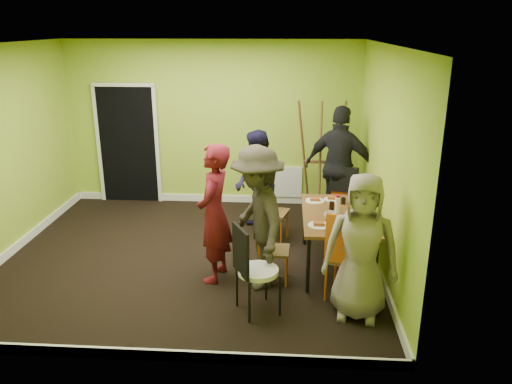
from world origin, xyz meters
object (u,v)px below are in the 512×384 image
chair_left_far (269,206)px  chair_left_near (268,244)px  easel (319,159)px  person_back_end (340,167)px  chair_front_end (346,252)px  blue_bottle (366,216)px  person_standing (214,214)px  orange_bottle (333,205)px  person_front_end (361,248)px  chair_back_end (343,186)px  thermos (337,206)px  chair_bentwood (252,266)px  person_left_near (258,218)px  dining_table (338,218)px  person_left_far (257,183)px

chair_left_far → chair_left_near: chair_left_far is taller
easel → person_back_end: size_ratio=1.02×
chair_front_end → person_back_end: 2.37m
blue_bottle → person_standing: person_standing is taller
orange_bottle → person_front_end: size_ratio=0.05×
orange_bottle → person_standing: person_standing is taller
chair_left_far → chair_front_end: chair_front_end is taller
chair_back_end → thermos: thermos is taller
thermos → person_back_end: 1.57m
chair_bentwood → thermos: (0.99, 1.10, 0.30)m
person_back_end → thermos: bearing=105.8°
chair_left_near → chair_bentwood: (-0.14, -0.74, 0.08)m
chair_back_end → easel: easel is taller
person_back_end → person_front_end: person_back_end is taller
chair_left_far → person_front_end: person_front_end is taller
person_standing → person_front_end: size_ratio=1.07×
person_left_near → dining_table: bearing=96.2°
dining_table → chair_back_end: chair_back_end is taller
chair_front_end → person_left_far: size_ratio=0.69×
chair_left_near → person_left_far: bearing=-168.8°
thermos → chair_back_end: bearing=81.2°
person_left_far → person_back_end: size_ratio=0.84×
chair_front_end → easel: (-0.17, 2.75, 0.34)m
chair_bentwood → easel: bearing=136.8°
chair_left_near → orange_bottle: size_ratio=10.53×
chair_front_end → easel: bearing=115.0°
person_standing → person_left_near: bearing=84.9°
chair_front_end → person_back_end: person_back_end is taller
person_standing → person_front_end: person_standing is taller
chair_back_end → chair_front_end: 2.16m
thermos → person_left_far: bearing=134.1°
person_standing → person_back_end: size_ratio=0.91×
thermos → person_left_far: size_ratio=0.15×
person_back_end → person_standing: bearing=70.6°
easel → orange_bottle: (0.10, -1.72, -0.16)m
chair_left_far → orange_bottle: size_ratio=11.32×
blue_bottle → easel: bearing=101.4°
dining_table → chair_front_end: size_ratio=1.38×
person_left_near → person_front_end: bearing=40.4°
person_standing → chair_left_far: bearing=161.9°
easel → person_standing: size_ratio=1.11×
chair_back_end → person_left_near: 2.19m
chair_left_near → chair_back_end: (1.06, 1.73, 0.20)m
chair_bentwood → person_left_near: 0.70m
chair_left_far → person_left_far: size_ratio=0.60×
chair_bentwood → orange_bottle: (0.97, 1.34, 0.22)m
person_left_far → dining_table: bearing=21.8°
dining_table → chair_back_end: bearing=81.8°
chair_bentwood → person_left_near: person_left_near is taller
dining_table → easel: 1.94m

